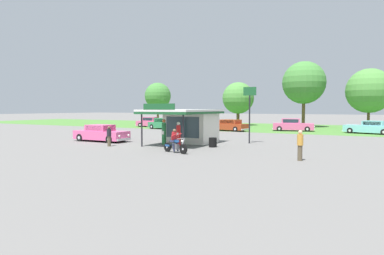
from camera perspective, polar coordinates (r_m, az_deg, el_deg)
ground_plane at (r=26.38m, az=-7.97°, el=-3.14°), size 300.00×300.00×0.00m
grass_verge_strip at (r=53.48m, az=11.50°, el=0.09°), size 120.00×24.00×0.01m
service_station_kiosk at (r=28.32m, az=-0.50°, el=0.73°), size 4.57×6.82×3.29m
gas_pump_nearside at (r=26.25m, az=-4.81°, el=-1.05°), size 0.44×0.44×2.09m
gas_pump_offside at (r=25.55m, az=-2.32°, el=-1.35°), size 0.44×0.44×1.92m
motorcycle_with_rider at (r=22.09m, az=-2.94°, el=-2.66°), size 2.16×0.89×1.58m
featured_classic_sedan at (r=30.75m, az=-15.27°, el=-1.02°), size 5.31×1.96×1.49m
parked_car_back_row_far_left at (r=47.41m, az=-4.81°, el=0.58°), size 5.16×2.77×1.55m
parked_car_back_row_centre_left at (r=43.72m, az=6.14°, el=0.33°), size 5.75×2.84×1.48m
parked_car_back_row_far_right at (r=43.58m, az=28.13°, el=-0.04°), size 5.74×3.34×1.51m
parked_car_second_row_spare at (r=45.09m, az=16.83°, el=0.37°), size 5.44×2.81×1.62m
parked_car_back_row_left at (r=53.23m, az=-6.96°, el=0.86°), size 5.16×2.70×1.54m
bystander_leaning_by_kiosk at (r=19.68m, az=17.99°, el=-2.78°), size 0.34×0.34×1.73m
bystander_chatting_near_pumps at (r=26.60m, az=-13.99°, el=-1.39°), size 0.34×0.34×1.56m
tree_oak_left at (r=67.06m, az=-5.78°, el=5.29°), size 5.23×5.23×8.03m
tree_oak_centre at (r=57.89m, az=7.89°, el=5.00°), size 5.40×5.40×7.39m
tree_oak_far_right at (r=54.81m, az=28.17°, el=5.45°), size 6.42×6.42×8.67m
tree_oak_right at (r=54.96m, az=18.59°, el=7.26°), size 6.59×6.59×10.20m
roadside_pole_sign at (r=28.33m, az=9.82°, el=3.82°), size 1.10×0.12×4.72m
spare_tire_stack at (r=25.36m, az=3.57°, el=-2.55°), size 0.60×0.60×0.72m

